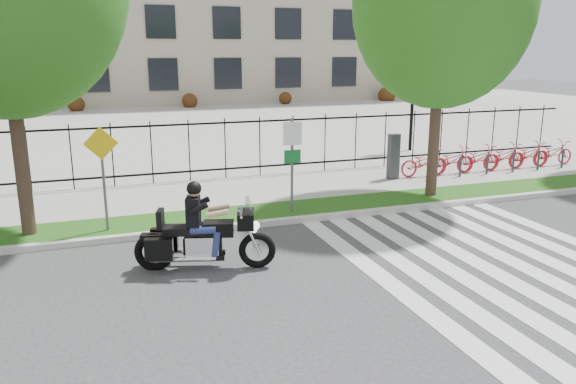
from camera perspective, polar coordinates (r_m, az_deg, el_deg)
name	(u,v)px	position (r m, az deg, el deg)	size (l,w,h in m)	color
ground	(279,297)	(10.31, -0.95, -10.61)	(120.00, 120.00, 0.00)	#323234
curb	(226,227)	(13.98, -6.29, -3.58)	(60.00, 0.20, 0.15)	beige
grass_verge	(219,218)	(14.77, -7.05, -2.61)	(60.00, 1.50, 0.15)	#204F13
sidewalk	(201,195)	(17.13, -8.87, -0.30)	(60.00, 3.50, 0.15)	#A09E95
plaza	(144,124)	(34.28, -14.40, 6.66)	(80.00, 34.00, 0.10)	#A09E95
crosswalk_stripes	(498,264)	(12.57, 20.56, -6.85)	(5.70, 8.00, 0.01)	silver
iron_fence	(189,150)	(18.59, -10.01, 4.19)	(30.00, 0.06, 2.00)	black
lamp_post_right	(414,77)	(24.59, 12.65, 11.31)	(1.06, 0.70, 4.25)	black
street_tree_2	(443,4)	(16.74, 15.45, 17.91)	(4.97, 4.97, 8.26)	#36261D
bike_share_station	(489,158)	(21.15, 19.77, 3.32)	(7.76, 0.85, 1.50)	#2D2D33
sign_pole_regulatory	(292,153)	(14.54, 0.43, 3.98)	(0.50, 0.09, 2.50)	#59595B
sign_pole_warning	(103,165)	(13.71, -18.33, 2.63)	(0.78, 0.09, 2.49)	#59595B
motorcycle_rider	(204,234)	(11.44, -8.54, -4.27)	(2.78, 1.29, 2.21)	black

